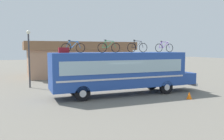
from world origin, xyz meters
TOP-DOWN VIEW (x-y plane):
  - ground_plane at (0.00, 0.00)m, footprint 120.00×120.00m
  - bus at (0.22, -0.00)m, footprint 11.57×2.45m
  - luggage_bag_1 at (-4.08, 0.31)m, footprint 0.70×0.37m
  - rooftop_bicycle_1 at (-3.43, 0.24)m, footprint 1.69×0.44m
  - rooftop_bicycle_2 at (-0.93, -0.21)m, footprint 1.74×0.44m
  - rooftop_bicycle_3 at (1.48, -0.02)m, footprint 1.72×0.44m
  - rooftop_bicycle_4 at (4.00, 0.09)m, footprint 1.71×0.44m
  - roadside_building at (0.35, 14.15)m, footprint 13.47×7.52m
  - traffic_cone at (3.88, -3.18)m, footprint 0.38×0.38m
  - street_lamp at (-6.10, 5.94)m, footprint 0.33×0.33m

SIDE VIEW (x-z plane):
  - ground_plane at x=0.00m, z-range 0.00..0.00m
  - traffic_cone at x=3.88m, z-range 0.00..0.50m
  - bus at x=0.22m, z-range 0.25..3.44m
  - roadside_building at x=0.35m, z-range 0.06..4.35m
  - street_lamp at x=-6.10m, z-range 0.56..5.63m
  - luggage_bag_1 at x=-4.08m, z-range 3.19..3.56m
  - rooftop_bicycle_1 at x=-3.43m, z-range 3.12..4.01m
  - rooftop_bicycle_4 at x=4.00m, z-range 3.12..4.02m
  - rooftop_bicycle_2 at x=-0.93m, z-range 3.12..4.04m
  - rooftop_bicycle_3 at x=1.48m, z-range 3.11..4.07m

